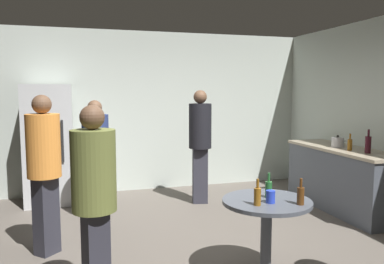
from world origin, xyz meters
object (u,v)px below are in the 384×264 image
(foreground_table, at_px, (267,211))
(plastic_cup_blue, at_px, (270,197))
(kettle, at_px, (338,142))
(person_in_navy_shirt, at_px, (96,151))
(person_in_black_shirt, at_px, (200,137))
(person_in_orange_shirt, at_px, (44,162))
(beer_bottle_on_counter, at_px, (350,144))
(beer_bottle_green, at_px, (269,189))
(beer_bottle_brown, at_px, (301,195))
(wine_bottle_on_counter, at_px, (368,144))
(beer_bottle_amber, at_px, (257,196))
(person_in_olive_shirt, at_px, (94,192))
(refrigerator, at_px, (49,144))

(foreground_table, xyz_separation_m, plastic_cup_blue, (-0.02, -0.10, 0.16))
(kettle, bearing_deg, person_in_navy_shirt, 172.28)
(person_in_black_shirt, xyz_separation_m, person_in_orange_shirt, (-2.11, -1.31, -0.03))
(beer_bottle_on_counter, bearing_deg, beer_bottle_green, -146.16)
(kettle, bearing_deg, foreground_table, -140.49)
(beer_bottle_brown, xyz_separation_m, person_in_navy_shirt, (-1.60, 2.29, 0.11))
(beer_bottle_brown, relative_size, person_in_orange_shirt, 0.14)
(wine_bottle_on_counter, distance_m, beer_bottle_amber, 2.47)
(beer_bottle_green, xyz_separation_m, person_in_navy_shirt, (-1.44, 2.01, 0.11))
(person_in_black_shirt, height_order, person_in_navy_shirt, person_in_black_shirt)
(beer_bottle_on_counter, height_order, person_in_olive_shirt, person_in_olive_shirt)
(beer_bottle_on_counter, xyz_separation_m, plastic_cup_blue, (-1.95, -1.42, -0.19))
(beer_bottle_green, bearing_deg, wine_bottle_on_counter, 27.12)
(kettle, height_order, person_in_black_shirt, person_in_black_shirt)
(plastic_cup_blue, bearing_deg, beer_bottle_brown, -28.31)
(foreground_table, bearing_deg, person_in_orange_shirt, 149.63)
(foreground_table, height_order, plastic_cup_blue, plastic_cup_blue)
(refrigerator, distance_m, beer_bottle_green, 3.68)
(plastic_cup_blue, bearing_deg, refrigerator, 122.19)
(person_in_olive_shirt, bearing_deg, plastic_cup_blue, -16.26)
(beer_bottle_on_counter, xyz_separation_m, person_in_olive_shirt, (-3.43, -1.38, -0.05))
(plastic_cup_blue, bearing_deg, person_in_orange_shirt, 147.36)
(beer_bottle_amber, xyz_separation_m, plastic_cup_blue, (0.14, 0.03, -0.03))
(plastic_cup_blue, bearing_deg, person_in_olive_shirt, 178.63)
(foreground_table, distance_m, person_in_olive_shirt, 1.53)
(wine_bottle_on_counter, xyz_separation_m, plastic_cup_blue, (-2.01, -1.16, -0.23))
(wine_bottle_on_counter, relative_size, person_in_olive_shirt, 0.19)
(beer_bottle_brown, relative_size, plastic_cup_blue, 2.09)
(refrigerator, bearing_deg, plastic_cup_blue, -57.81)
(beer_bottle_amber, bearing_deg, beer_bottle_green, 42.84)
(kettle, distance_m, beer_bottle_on_counter, 0.30)
(kettle, distance_m, person_in_navy_shirt, 3.38)
(beer_bottle_green, bearing_deg, person_in_black_shirt, 87.33)
(person_in_black_shirt, bearing_deg, person_in_olive_shirt, -22.79)
(beer_bottle_brown, xyz_separation_m, plastic_cup_blue, (-0.22, 0.12, -0.03))
(foreground_table, bearing_deg, beer_bottle_green, 52.16)
(foreground_table, bearing_deg, beer_bottle_amber, -140.61)
(kettle, height_order, wine_bottle_on_counter, wine_bottle_on_counter)
(person_in_navy_shirt, distance_m, person_in_orange_shirt, 1.09)
(beer_bottle_amber, distance_m, person_in_navy_shirt, 2.52)
(wine_bottle_on_counter, bearing_deg, person_in_black_shirt, 142.80)
(kettle, height_order, foreground_table, kettle)
(beer_bottle_green, bearing_deg, foreground_table, -127.84)
(beer_bottle_brown, bearing_deg, beer_bottle_green, 120.03)
(beer_bottle_amber, relative_size, person_in_orange_shirt, 0.14)
(foreground_table, bearing_deg, person_in_navy_shirt, 123.85)
(plastic_cup_blue, bearing_deg, person_in_black_shirt, 86.09)
(refrigerator, xyz_separation_m, person_in_olive_shirt, (0.53, -3.16, 0.03))
(person_in_orange_shirt, bearing_deg, person_in_black_shirt, 76.61)
(person_in_black_shirt, distance_m, person_in_navy_shirt, 1.60)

